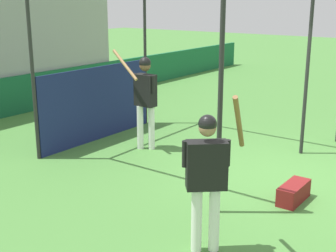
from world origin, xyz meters
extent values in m
plane|color=#477F38|center=(0.00, 0.00, 0.00)|extent=(60.00, 60.00, 0.00)
cube|color=#196038|center=(0.00, 7.48, 0.51)|extent=(24.00, 0.12, 1.02)
cube|color=#1E6B3D|center=(0.27, 7.94, 1.07)|extent=(0.45, 0.40, 0.10)
cube|color=#1E6B3D|center=(0.27, 8.12, 1.30)|extent=(0.45, 0.06, 0.40)
cube|color=#1E6B3D|center=(0.83, 7.94, 1.07)|extent=(0.45, 0.40, 0.10)
cube|color=#1E6B3D|center=(0.83, 8.12, 1.30)|extent=(0.45, 0.06, 0.40)
cube|color=#1E6B3D|center=(1.38, 7.94, 1.07)|extent=(0.45, 0.40, 0.10)
cube|color=#1E6B3D|center=(1.38, 8.12, 1.30)|extent=(0.45, 0.06, 0.40)
cube|color=#1E6B3D|center=(1.92, 7.94, 1.07)|extent=(0.45, 0.40, 0.10)
cube|color=#1E6B3D|center=(1.92, 8.12, 1.30)|extent=(0.45, 0.06, 0.40)
cube|color=#1E6B3D|center=(2.47, 7.94, 1.07)|extent=(0.45, 0.40, 0.10)
cube|color=#1E6B3D|center=(2.47, 8.12, 1.30)|extent=(0.45, 0.06, 0.40)
cube|color=#1E6B3D|center=(3.03, 7.94, 1.07)|extent=(0.45, 0.40, 0.10)
cube|color=#1E6B3D|center=(3.03, 8.12, 1.30)|extent=(0.45, 0.06, 0.40)
cube|color=#1E6B3D|center=(0.83, 8.74, 1.47)|extent=(0.45, 0.40, 0.10)
cube|color=#1E6B3D|center=(0.83, 8.92, 1.70)|extent=(0.45, 0.06, 0.40)
cube|color=#1E6B3D|center=(1.38, 8.74, 1.47)|extent=(0.45, 0.40, 0.10)
cube|color=#1E6B3D|center=(1.38, 8.92, 1.70)|extent=(0.45, 0.06, 0.40)
cube|color=#1E6B3D|center=(1.92, 8.74, 1.47)|extent=(0.45, 0.40, 0.10)
cube|color=#1E6B3D|center=(1.92, 8.92, 1.70)|extent=(0.45, 0.06, 0.40)
cube|color=#1E6B3D|center=(2.47, 8.74, 1.47)|extent=(0.45, 0.40, 0.10)
cube|color=#1E6B3D|center=(2.47, 8.92, 1.70)|extent=(0.45, 0.06, 0.40)
cube|color=#1E6B3D|center=(3.03, 8.74, 1.47)|extent=(0.45, 0.40, 0.10)
cube|color=#1E6B3D|center=(3.03, 8.92, 1.70)|extent=(0.45, 0.06, 0.40)
cube|color=#1E6B3D|center=(1.38, 9.54, 1.87)|extent=(0.45, 0.40, 0.10)
cube|color=#1E6B3D|center=(1.38, 9.72, 2.10)|extent=(0.45, 0.06, 0.40)
cube|color=#1E6B3D|center=(1.92, 9.54, 1.87)|extent=(0.45, 0.40, 0.10)
cube|color=#1E6B3D|center=(1.92, 9.72, 2.10)|extent=(0.45, 0.06, 0.40)
cube|color=#1E6B3D|center=(2.47, 9.54, 1.87)|extent=(0.45, 0.40, 0.10)
cube|color=#1E6B3D|center=(2.47, 9.72, 2.10)|extent=(0.45, 0.06, 0.40)
cube|color=#1E6B3D|center=(3.03, 9.54, 1.87)|extent=(0.45, 0.40, 0.10)
cube|color=#1E6B3D|center=(3.03, 9.72, 2.10)|extent=(0.45, 0.06, 0.40)
cube|color=#1E6B3D|center=(1.92, 10.34, 2.27)|extent=(0.45, 0.40, 0.10)
cube|color=#1E6B3D|center=(2.47, 10.34, 2.27)|extent=(0.45, 0.40, 0.10)
cube|color=#1E6B3D|center=(2.47, 10.52, 2.50)|extent=(0.45, 0.06, 0.40)
cube|color=#1E6B3D|center=(3.03, 10.34, 2.27)|extent=(0.45, 0.40, 0.10)
cube|color=#1E6B3D|center=(3.03, 10.52, 2.50)|extent=(0.45, 0.06, 0.40)
cube|color=#1E6B3D|center=(2.47, 11.14, 2.67)|extent=(0.45, 0.40, 0.10)
cube|color=#1E6B3D|center=(3.03, 11.14, 2.67)|extent=(0.45, 0.40, 0.10)
cube|color=#1E6B3D|center=(3.03, 11.32, 2.90)|extent=(0.45, 0.06, 0.40)
cylinder|color=#282828|center=(-1.82, 0.20, 1.56)|extent=(0.07, 0.07, 3.12)
cylinder|color=#282828|center=(1.46, 0.20, 1.56)|extent=(0.07, 0.07, 3.12)
cylinder|color=#282828|center=(-1.82, 4.15, 1.56)|extent=(0.07, 0.07, 3.12)
cylinder|color=#282828|center=(1.46, 4.15, 1.56)|extent=(0.07, 0.07, 3.12)
cube|color=navy|center=(-0.18, 4.13, 0.79)|extent=(3.22, 0.03, 1.58)
cylinder|color=white|center=(-0.07, 2.77, 0.45)|extent=(0.13, 0.13, 0.90)
cylinder|color=white|center=(-0.19, 2.97, 0.45)|extent=(0.13, 0.13, 0.90)
cube|color=black|center=(-0.13, 2.87, 1.22)|extent=(0.24, 0.45, 0.64)
sphere|color=brown|center=(-0.13, 2.87, 1.71)|extent=(0.22, 0.22, 0.22)
sphere|color=black|center=(-0.13, 2.87, 1.76)|extent=(0.24, 0.24, 0.24)
cylinder|color=black|center=(-0.18, 2.64, 1.36)|extent=(0.07, 0.07, 0.35)
cylinder|color=black|center=(-0.16, 3.10, 1.36)|extent=(0.07, 0.07, 0.35)
cylinder|color=#AD7F4C|center=(-0.42, 3.14, 1.73)|extent=(0.21, 0.74, 0.55)
sphere|color=#AD7F4C|center=(-0.07, 3.07, 1.49)|extent=(0.08, 0.08, 0.08)
cylinder|color=white|center=(-2.90, -0.14, 0.41)|extent=(0.18, 0.18, 0.82)
cylinder|color=white|center=(-2.76, -0.30, 0.41)|extent=(0.18, 0.18, 0.82)
cube|color=black|center=(-2.83, -0.22, 1.11)|extent=(0.48, 0.50, 0.58)
sphere|color=#A37556|center=(-2.83, -0.22, 1.56)|extent=(0.20, 0.20, 0.20)
sphere|color=black|center=(-2.83, -0.22, 1.60)|extent=(0.21, 0.21, 0.21)
cylinder|color=black|center=(-2.96, 0.00, 1.24)|extent=(0.10, 0.10, 0.32)
cylinder|color=black|center=(-2.64, -0.38, 1.24)|extent=(0.10, 0.10, 0.32)
cylinder|color=brown|center=(-2.60, -0.49, 1.62)|extent=(0.52, 0.20, 0.71)
sphere|color=brown|center=(-2.66, -0.26, 1.28)|extent=(0.08, 0.08, 0.08)
cylinder|color=#333333|center=(2.66, -0.12, 0.22)|extent=(0.02, 0.02, 0.44)
cube|color=maroon|center=(-0.81, -0.55, 0.14)|extent=(0.70, 0.28, 0.28)
sphere|color=white|center=(0.41, 1.37, 0.04)|extent=(0.07, 0.07, 0.07)
camera|label=1|loc=(-7.23, -2.88, 2.99)|focal=50.00mm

